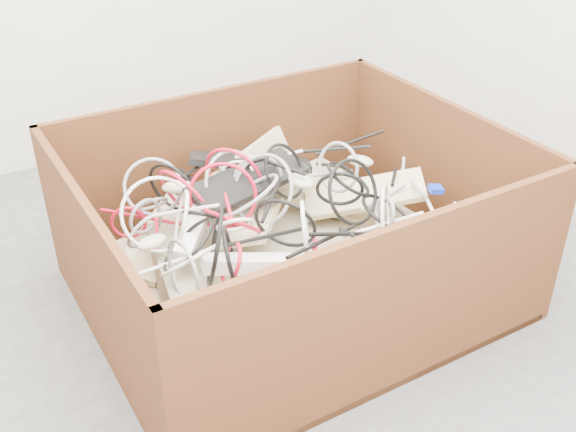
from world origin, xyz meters
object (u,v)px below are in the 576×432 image
vga_plug (436,189)px  power_strip_left (198,221)px  cardboard_box (286,261)px  power_strip_right (255,264)px

vga_plug → power_strip_left: bearing=-175.8°
cardboard_box → vga_plug: size_ratio=29.34×
cardboard_box → power_strip_left: bearing=170.1°
power_strip_left → power_strip_right: 0.26m
power_strip_right → vga_plug: size_ratio=6.79×
cardboard_box → vga_plug: bearing=-17.3°
cardboard_box → vga_plug: cardboard_box is taller
power_strip_right → vga_plug: bearing=19.3°
power_strip_left → power_strip_right: size_ratio=0.98×
cardboard_box → power_strip_left: (-0.29, 0.05, 0.22)m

